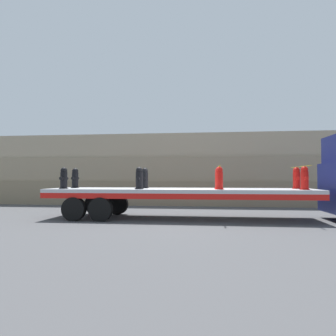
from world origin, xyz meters
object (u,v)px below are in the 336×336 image
object	(u,v)px
fire_hydrant_black_near_1	(139,178)
fire_hydrant_red_near_3	(305,178)
fire_hydrant_black_far_0	(75,178)
fire_hydrant_red_far_2	(218,178)
fire_hydrant_black_far_1	(145,178)
fire_hydrant_black_near_0	(64,178)
fire_hydrant_red_near_2	(219,178)
flatbed_trailer	(163,194)
fire_hydrant_red_far_3	(297,178)

from	to	relation	value
fire_hydrant_black_near_1	fire_hydrant_red_near_3	xyz separation A→B (m)	(6.02, 0.00, 0.00)
fire_hydrant_black_far_0	fire_hydrant_red_far_2	distance (m)	6.02
fire_hydrant_black_far_0	fire_hydrant_black_far_1	xyz separation A→B (m)	(3.01, 0.00, 0.00)
fire_hydrant_red_near_3	fire_hydrant_black_near_0	bearing A→B (deg)	180.00
fire_hydrant_red_near_2	fire_hydrant_red_near_3	bearing A→B (deg)	0.00
flatbed_trailer	fire_hydrant_black_near_0	size ratio (longest dim) A/B	12.25
fire_hydrant_black_near_1	fire_hydrant_black_far_1	xyz separation A→B (m)	(0.00, 1.08, 0.00)
flatbed_trailer	fire_hydrant_red_near_3	xyz separation A→B (m)	(5.17, -0.54, 0.61)
fire_hydrant_black_far_0	fire_hydrant_black_near_1	distance (m)	3.20
fire_hydrant_black_near_0	fire_hydrant_black_far_0	xyz separation A→B (m)	(0.00, 1.08, 0.00)
flatbed_trailer	fire_hydrant_red_far_3	world-z (taller)	fire_hydrant_red_far_3
flatbed_trailer	fire_hydrant_red_near_3	world-z (taller)	fire_hydrant_red_near_3
fire_hydrant_red_near_3	fire_hydrant_red_far_3	world-z (taller)	same
fire_hydrant_black_near_0	fire_hydrant_black_far_1	world-z (taller)	same
fire_hydrant_black_far_0	fire_hydrant_red_far_2	bearing A→B (deg)	0.00
flatbed_trailer	fire_hydrant_red_far_3	size ratio (longest dim) A/B	12.25
fire_hydrant_red_far_2	fire_hydrant_red_near_2	bearing A→B (deg)	-90.00
fire_hydrant_red_near_3	fire_hydrant_black_far_1	bearing A→B (deg)	169.79
fire_hydrant_black_far_1	fire_hydrant_red_far_3	distance (m)	6.02
fire_hydrant_black_far_1	fire_hydrant_red_far_2	size ratio (longest dim) A/B	1.00
fire_hydrant_black_far_1	fire_hydrant_red_near_2	world-z (taller)	same
fire_hydrant_black_near_0	fire_hydrant_red_near_2	xyz separation A→B (m)	(6.02, 0.00, 0.00)
fire_hydrant_black_far_1	fire_hydrant_red_far_3	size ratio (longest dim) A/B	1.00
flatbed_trailer	fire_hydrant_black_near_1	world-z (taller)	fire_hydrant_black_near_1
fire_hydrant_black_far_0	fire_hydrant_black_far_1	distance (m)	3.01
flatbed_trailer	fire_hydrant_red_far_2	world-z (taller)	fire_hydrant_red_far_2
fire_hydrant_black_near_1	fire_hydrant_black_far_0	bearing A→B (deg)	160.20
fire_hydrant_black_near_0	fire_hydrant_black_near_1	world-z (taller)	same
fire_hydrant_black_near_0	fire_hydrant_black_far_1	xyz separation A→B (m)	(3.01, 1.08, 0.00)
fire_hydrant_black_far_0	fire_hydrant_red_near_2	distance (m)	6.12
fire_hydrant_black_far_1	fire_hydrant_red_near_3	distance (m)	6.12
flatbed_trailer	fire_hydrant_black_near_1	bearing A→B (deg)	-147.51
fire_hydrant_black_near_1	fire_hydrant_red_near_2	xyz separation A→B (m)	(3.01, 0.00, 0.00)
fire_hydrant_black_far_0	fire_hydrant_black_near_1	size ratio (longest dim) A/B	1.00
fire_hydrant_black_near_0	fire_hydrant_red_near_3	size ratio (longest dim) A/B	1.00
flatbed_trailer	fire_hydrant_black_near_0	distance (m)	3.95
fire_hydrant_red_near_3	fire_hydrant_red_far_3	distance (m)	1.08
fire_hydrant_black_far_0	fire_hydrant_red_near_3	xyz separation A→B (m)	(9.03, -1.08, 0.00)
fire_hydrant_black_far_0	fire_hydrant_red_far_3	xyz separation A→B (m)	(9.03, 0.00, 0.00)
flatbed_trailer	fire_hydrant_black_far_0	xyz separation A→B (m)	(-3.86, 0.54, 0.61)
fire_hydrant_red_far_3	fire_hydrant_black_far_1	bearing A→B (deg)	180.00
fire_hydrant_black_near_1	fire_hydrant_red_near_3	size ratio (longest dim) A/B	1.00
fire_hydrant_black_far_1	fire_hydrant_red_near_3	size ratio (longest dim) A/B	1.00
flatbed_trailer	fire_hydrant_black_near_0	bearing A→B (deg)	-172.01
flatbed_trailer	fire_hydrant_black_far_1	distance (m)	1.18
fire_hydrant_red_near_2	fire_hydrant_red_far_2	xyz separation A→B (m)	(0.00, 1.08, 0.00)
fire_hydrant_red_near_3	flatbed_trailer	bearing A→B (deg)	174.01
fire_hydrant_black_near_1	fire_hydrant_red_near_2	size ratio (longest dim) A/B	1.00
fire_hydrant_black_near_1	fire_hydrant_red_near_3	world-z (taller)	same
fire_hydrant_black_near_1	fire_hydrant_red_far_3	world-z (taller)	same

